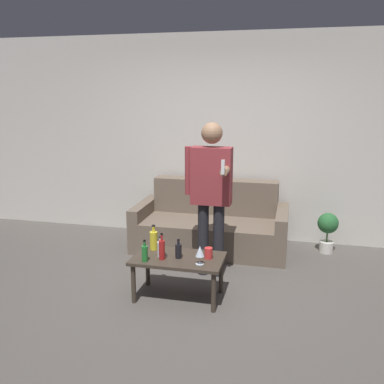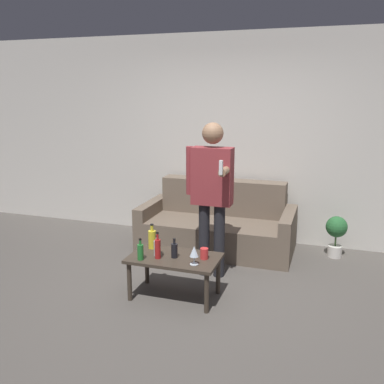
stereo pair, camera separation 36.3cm
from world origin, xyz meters
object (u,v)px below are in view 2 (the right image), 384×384
object	(u,v)px
couch	(218,225)
coffee_table	(174,262)
person_standing_front	(212,188)
bottle_orange	(152,239)

from	to	relation	value
couch	coffee_table	xyz separation A→B (m)	(-0.05, -1.45, 0.07)
coffee_table	person_standing_front	xyz separation A→B (m)	(0.19, 0.60, 0.61)
coffee_table	person_standing_front	distance (m)	0.88
coffee_table	couch	bearing A→B (deg)	88.08
coffee_table	person_standing_front	size ratio (longest dim) A/B	0.52
coffee_table	bottle_orange	xyz separation A→B (m)	(-0.29, 0.15, 0.15)
bottle_orange	person_standing_front	distance (m)	0.81
person_standing_front	bottle_orange	bearing A→B (deg)	-136.65
bottle_orange	person_standing_front	bearing A→B (deg)	43.35
couch	person_standing_front	bearing A→B (deg)	-80.18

